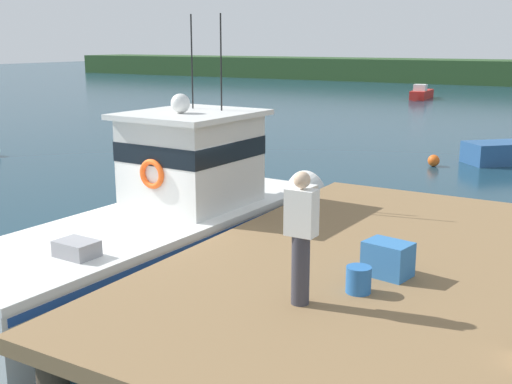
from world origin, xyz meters
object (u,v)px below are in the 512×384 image
Objects in this scene: crate_single_by_cleat at (388,259)px; mooring_buoy_outer at (485,149)px; moored_boat_far_left at (421,94)px; mooring_buoy_channel_marker at (434,161)px; bait_bucket at (359,280)px; main_fishing_boat at (172,221)px; mooring_buoy_inshore at (235,126)px; deckhand_by_the_boat at (301,235)px.

crate_single_by_cleat is 17.71m from mooring_buoy_outer.
moored_boat_far_left reaches higher than mooring_buoy_channel_marker.
main_fishing_boat is at bearing 156.65° from bait_bucket.
bait_bucket is at bearing -83.51° from mooring_buoy_outer.
mooring_buoy_inshore is at bearing 159.39° from mooring_buoy_channel_marker.
crate_single_by_cleat is at bearing -52.38° from mooring_buoy_inshore.
crate_single_by_cleat is 1.21× the size of mooring_buoy_inshore.
mooring_buoy_inshore is (-13.60, 19.86, -1.81)m from deckhand_by_the_boat.
moored_boat_far_left is at bearing 83.58° from mooring_buoy_inshore.
deckhand_by_the_boat reaches higher than mooring_buoy_inshore.
moored_boat_far_left is 10.87× the size of mooring_buoy_channel_marker.
deckhand_by_the_boat is 3.96× the size of mooring_buoy_channel_marker.
moored_boat_far_left is 9.03× the size of mooring_buoy_inshore.
bait_bucket is at bearing -23.35° from main_fishing_boat.
deckhand_by_the_boat is 19.14m from mooring_buoy_outer.
mooring_buoy_inshore is (-10.91, 4.10, 0.04)m from mooring_buoy_channel_marker.
mooring_buoy_outer is (-1.61, 18.99, -1.83)m from deckhand_by_the_boat.
mooring_buoy_channel_marker is (-3.28, 14.31, -1.23)m from crate_single_by_cleat.
mooring_buoy_channel_marker is (-3.17, 15.07, -1.16)m from bait_bucket.
mooring_buoy_channel_marker is 11.65m from mooring_buoy_inshore.
bait_bucket is at bearing -74.49° from moored_boat_far_left.
mooring_buoy_channel_marker is at bearing 84.33° from main_fishing_boat.
mooring_buoy_outer is at bearing 96.49° from bait_bucket.
deckhand_by_the_boat is (-0.58, -1.45, 0.62)m from crate_single_by_cleat.
moored_boat_far_left is at bearing 105.51° from bait_bucket.
deckhand_by_the_boat is 3.52× the size of mooring_buoy_outer.
crate_single_by_cleat is 1.76× the size of bait_bucket.
deckhand_by_the_boat is at bearing -33.23° from main_fishing_boat.
mooring_buoy_outer is at bearing 71.37° from mooring_buoy_channel_marker.
deckhand_by_the_boat is at bearing -85.15° from mooring_buoy_outer.
mooring_buoy_inshore reaches higher than mooring_buoy_outer.
crate_single_by_cleat is at bearing -74.07° from moored_boat_far_left.
deckhand_by_the_boat is 43.78m from moored_boat_far_left.
mooring_buoy_channel_marker is at bearing 102.92° from crate_single_by_cleat.
bait_bucket is at bearing 55.58° from deckhand_by_the_boat.
main_fishing_boat is 29.02× the size of bait_bucket.
main_fishing_boat is at bearing -95.67° from mooring_buoy_channel_marker.
main_fishing_boat reaches higher than deckhand_by_the_boat.
mooring_buoy_channel_marker is (8.38, -26.56, -0.18)m from moored_boat_far_left.
crate_single_by_cleat is (4.59, -1.17, 0.43)m from main_fishing_boat.
mooring_buoy_outer is 0.93× the size of mooring_buoy_inshore.
mooring_buoy_channel_marker is at bearing 101.88° from bait_bucket.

